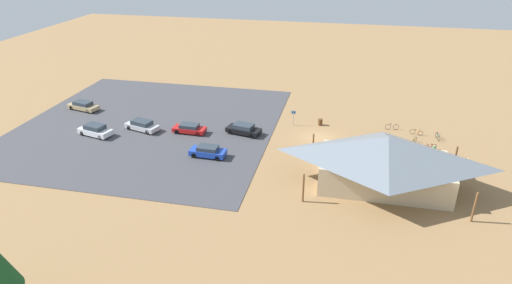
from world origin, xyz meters
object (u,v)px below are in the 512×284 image
Objects in this scene: trash_bin at (320,122)px; bicycle_red_yard_center at (430,147)px; bicycle_black_trailside at (392,140)px; car_silver_end_stall at (142,125)px; bicycle_purple_back_row at (377,142)px; car_black_mid_lot at (244,129)px; bicycle_silver_edge_north at (364,139)px; bicycle_white_edge_south at (392,127)px; bicycle_orange_mid_cluster at (416,132)px; car_red_far_end at (189,129)px; lot_sign at (293,116)px; car_blue_second_row at (208,151)px; visitor_near_lot at (434,151)px; bicycle_yellow_by_bin at (414,141)px; bicycle_teal_yard_front at (438,137)px; bike_pavilion at (386,158)px; car_white_aisle_side at (95,130)px; car_tan_inner_stall at (83,106)px; bicycle_green_front_row at (398,148)px; visitor_crossing_yard at (467,165)px.

trash_bin is 14.48m from bicycle_red_yard_center.
bicycle_black_trailside is 32.46m from car_silver_end_stall.
car_black_mid_lot reaches higher than bicycle_purple_back_row.
trash_bin is 10.04m from bicycle_black_trailside.
bicycle_white_edge_south reaches higher than bicycle_silver_edge_north.
bicycle_orange_mid_cluster is 0.37× the size of car_red_far_end.
lot_sign is 0.46× the size of car_black_mid_lot.
car_silver_end_stall is 6.47m from car_red_far_end.
car_blue_second_row is 2.53× the size of visitor_near_lot.
bicycle_white_edge_south reaches higher than bicycle_yellow_by_bin.
visitor_near_lot reaches higher than bicycle_white_edge_south.
bicycle_orange_mid_cluster is 0.95× the size of visitor_near_lot.
car_blue_second_row reaches higher than bicycle_teal_yard_front.
bicycle_silver_edge_north is 22.48m from car_red_far_end.
car_black_mid_lot is at bearing -29.05° from bike_pavilion.
trash_bin is 29.79m from car_white_aisle_side.
bike_pavilion is 7.23× the size of lot_sign.
bicycle_orange_mid_cluster is 3.20m from bicycle_white_edge_south.
bike_pavilion is at bearing 69.12° from bicycle_yellow_by_bin.
lot_sign is at bearing -178.19° from car_tan_inner_stall.
bicycle_black_trailside is 2.68m from bicycle_yellow_by_bin.
bicycle_teal_yard_front is at bearing -103.14° from visitor_near_lot.
bicycle_red_yard_center is (-6.00, -9.88, -2.84)m from bike_pavilion.
bicycle_purple_back_row is (0.25, -9.90, -2.84)m from bike_pavilion.
bicycle_black_trailside is at bearing -171.04° from car_white_aisle_side.
bicycle_purple_back_row is 24.00m from car_red_far_end.
car_red_far_end is at bearing 3.75° from bicycle_purple_back_row.
car_red_far_end reaches higher than bicycle_purple_back_row.
bicycle_purple_back_row is at bearing -158.94° from car_blue_second_row.
car_white_aisle_side is (38.03, 3.81, 0.43)m from bicycle_green_front_row.
car_black_mid_lot is 23.32m from visitor_near_lot.
bicycle_silver_edge_north is at bearing -80.20° from bike_pavilion.
trash_bin is at bearing -30.81° from visitor_crossing_yard.
car_red_far_end is (4.46, -5.93, -0.05)m from car_blue_second_row.
visitor_crossing_yard is (-16.77, 10.00, 0.53)m from trash_bin.
car_silver_end_stall reaches higher than car_red_far_end.
car_silver_end_stall reaches higher than bicycle_white_edge_south.
bicycle_black_trailside is at bearing 157.98° from trash_bin.
visitor_crossing_yard reaches higher than car_black_mid_lot.
visitor_near_lot reaches higher than bicycle_yellow_by_bin.
car_white_aisle_side is at bearing 9.50° from bicycle_silver_edge_north.
visitor_near_lot is (-25.80, -5.33, 0.17)m from car_blue_second_row.
car_silver_end_stall reaches higher than bicycle_black_trailside.
bike_pavilion is 11.17× the size of bicycle_black_trailside.
bicycle_red_yard_center is 48.53m from car_tan_inner_stall.
visitor_crossing_yard is at bearing 150.83° from bicycle_purple_back_row.
trash_bin is 0.21× the size of car_blue_second_row.
bicycle_teal_yard_front is at bearing 159.98° from bicycle_orange_mid_cluster.
bicycle_silver_edge_north is 9.55m from bicycle_teal_yard_front.
bicycle_black_trailside is at bearing -13.37° from bicycle_red_yard_center.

